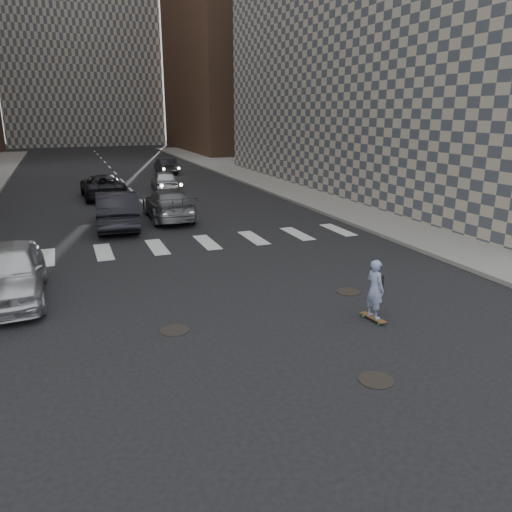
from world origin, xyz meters
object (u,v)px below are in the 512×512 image
Objects in this scene: traffic_car_e at (166,166)px; silver_sedan at (8,273)px; traffic_car_b at (169,204)px; skateboarder at (375,289)px; traffic_car_a at (117,210)px; traffic_car_c at (103,186)px; traffic_car_d at (165,180)px.

silver_sedan is at bearing 71.13° from traffic_car_e.
traffic_car_b reaches higher than traffic_car_e.
skateboarder is 13.85m from traffic_car_a.
traffic_car_c is 12.06m from traffic_car_e.
silver_sedan is at bearing 56.44° from traffic_car_b.
traffic_car_a is 10.76m from traffic_car_d.
traffic_car_b is (2.52, 1.00, -0.09)m from traffic_car_a.
traffic_car_a is 2.71m from traffic_car_b.
traffic_car_a is 1.26× the size of traffic_car_d.
silver_sedan reaches higher than traffic_car_d.
skateboarder is 0.34× the size of silver_sedan.
silver_sedan is 1.17× the size of traffic_car_e.
traffic_car_d is at bearing -98.73° from traffic_car_b.
traffic_car_b is at bearing 80.10° from traffic_car_e.
traffic_car_a reaches higher than traffic_car_b.
silver_sedan is at bearing 75.24° from traffic_car_c.
traffic_car_d is at bearing -161.75° from traffic_car_c.
traffic_car_e is at bearing 79.05° from skateboarder.
silver_sedan is 19.71m from traffic_car_d.
traffic_car_e is at bearing 69.89° from silver_sedan.
traffic_car_e is at bearing -121.07° from traffic_car_c.
traffic_car_d is (4.07, 9.95, -0.15)m from traffic_car_a.
traffic_car_c is 1.28× the size of traffic_car_e.
traffic_car_e is (1.13, 31.99, -0.18)m from skateboarder.
silver_sedan is at bearing 69.41° from traffic_car_a.
skateboarder is at bearing 97.47° from traffic_car_d.
traffic_car_c reaches higher than traffic_car_e.
traffic_car_b is at bearing 54.97° from silver_sedan.
silver_sedan is 17.05m from traffic_car_c.
traffic_car_e is (1.88, 9.05, -0.02)m from traffic_car_d.
traffic_car_d reaches higher than traffic_car_e.
traffic_car_d is 1.00× the size of traffic_car_e.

